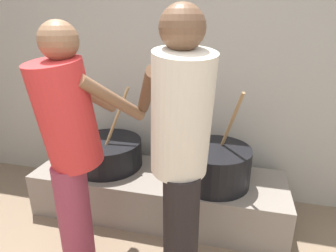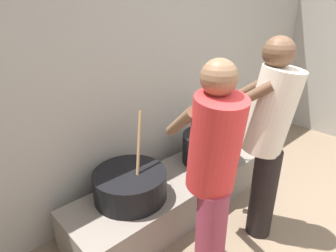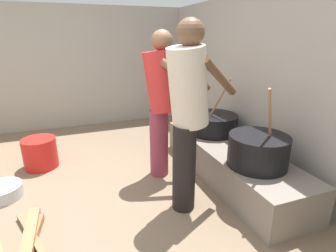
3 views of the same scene
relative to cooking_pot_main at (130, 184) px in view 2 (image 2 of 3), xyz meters
name	(u,v)px [view 2 (image 2 of 3)]	position (x,y,z in m)	size (l,w,h in m)	color
block_enclosure_rear	(154,95)	(0.67, 0.48, 0.50)	(5.70, 0.20, 1.94)	#9E998E
hearth_ledge	(175,194)	(0.45, -0.04, -0.29)	(2.02, 0.60, 0.36)	slate
cooking_pot_main	(130,184)	(0.00, 0.00, 0.00)	(0.58, 0.58, 0.68)	black
cooking_pot_secondary	(210,148)	(0.91, -0.06, 0.03)	(0.53, 0.53, 0.74)	black
cook_in_cream_shirt	(268,133)	(0.77, -0.70, 0.45)	(0.58, 0.74, 1.61)	black
cook_in_red_shirt	(213,169)	(0.13, -0.70, 0.40)	(0.57, 0.72, 1.54)	#8C3347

